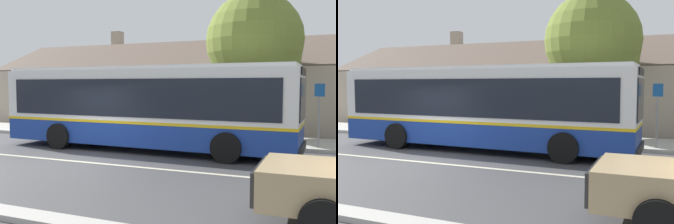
# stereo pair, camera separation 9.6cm
# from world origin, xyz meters

# --- Properties ---
(ground_plane) EXTENTS (300.00, 300.00, 0.00)m
(ground_plane) POSITION_xyz_m (0.00, 0.00, 0.00)
(ground_plane) COLOR #424244
(sidewalk_far) EXTENTS (60.00, 3.00, 0.15)m
(sidewalk_far) POSITION_xyz_m (0.00, 6.00, 0.07)
(sidewalk_far) COLOR #ADAAA3
(sidewalk_far) RESTS_ON ground
(lane_divider_stripe) EXTENTS (60.00, 0.16, 0.01)m
(lane_divider_stripe) POSITION_xyz_m (0.00, 0.00, 0.00)
(lane_divider_stripe) COLOR beige
(lane_divider_stripe) RESTS_ON ground
(community_building) EXTENTS (26.68, 9.57, 6.37)m
(community_building) POSITION_xyz_m (0.74, 13.34, 1.82)
(community_building) COLOR tan
(community_building) RESTS_ON ground
(transit_bus) EXTENTS (11.56, 3.01, 3.18)m
(transit_bus) POSITION_xyz_m (1.25, 2.90, 1.71)
(transit_bus) COLOR navy
(transit_bus) RESTS_ON ground
(bench_by_building) EXTENTS (1.65, 0.51, 0.94)m
(bench_by_building) POSITION_xyz_m (-6.06, 5.79, 0.57)
(bench_by_building) COLOR #4C4C4C
(bench_by_building) RESTS_ON sidewalk_far
(bench_down_street) EXTENTS (1.82, 0.51, 0.94)m
(bench_down_street) POSITION_xyz_m (-1.63, 5.43, 0.58)
(bench_down_street) COLOR #4C4C4C
(bench_down_street) RESTS_ON sidewalk_far
(street_tree_primary) EXTENTS (4.31, 4.31, 6.63)m
(street_tree_primary) POSITION_xyz_m (4.79, 7.14, 4.31)
(street_tree_primary) COLOR #4C3828
(street_tree_primary) RESTS_ON ground
(bus_stop_sign) EXTENTS (0.36, 0.07, 2.40)m
(bus_stop_sign) POSITION_xyz_m (7.45, 4.99, 1.64)
(bus_stop_sign) COLOR gray
(bus_stop_sign) RESTS_ON sidewalk_far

